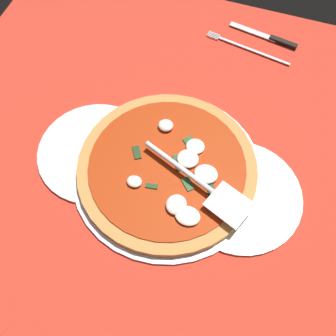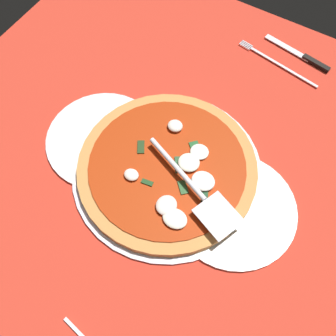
{
  "view_description": "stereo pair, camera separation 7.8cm",
  "coord_description": "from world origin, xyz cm",
  "px_view_note": "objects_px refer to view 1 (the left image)",
  "views": [
    {
      "loc": [
        11.88,
        -32.64,
        70.56
      ],
      "look_at": [
        0.18,
        1.83,
        2.02
      ],
      "focal_mm": 42.68,
      "sensor_mm": 36.0,
      "label": 1
    },
    {
      "loc": [
        18.91,
        -29.38,
        70.56
      ],
      "look_at": [
        0.18,
        1.83,
        2.02
      ],
      "focal_mm": 42.68,
      "sensor_mm": 36.0,
      "label": 2
    }
  ],
  "objects_px": {
    "pizza_server": "(202,184)",
    "place_setting_far": "(259,44)",
    "dinner_plate_left": "(95,152)",
    "pizza": "(169,168)",
    "dinner_plate_right": "(240,196)"
  },
  "relations": [
    {
      "from": "pizza",
      "to": "pizza_server",
      "type": "height_order",
      "value": "pizza_server"
    },
    {
      "from": "pizza",
      "to": "dinner_plate_right",
      "type": "bearing_deg",
      "value": -1.83
    },
    {
      "from": "pizza",
      "to": "dinner_plate_left",
      "type": "bearing_deg",
      "value": -178.31
    },
    {
      "from": "dinner_plate_right",
      "to": "dinner_plate_left",
      "type": "bearing_deg",
      "value": 179.99
    },
    {
      "from": "dinner_plate_right",
      "to": "place_setting_far",
      "type": "height_order",
      "value": "place_setting_far"
    },
    {
      "from": "dinner_plate_left",
      "to": "pizza",
      "type": "xyz_separation_m",
      "value": [
        0.16,
        0.0,
        0.01
      ]
    },
    {
      "from": "dinner_plate_right",
      "to": "pizza_server",
      "type": "relative_size",
      "value": 1.02
    },
    {
      "from": "dinner_plate_left",
      "to": "pizza",
      "type": "relative_size",
      "value": 0.66
    },
    {
      "from": "dinner_plate_left",
      "to": "place_setting_far",
      "type": "height_order",
      "value": "place_setting_far"
    },
    {
      "from": "pizza",
      "to": "place_setting_far",
      "type": "height_order",
      "value": "pizza"
    },
    {
      "from": "pizza_server",
      "to": "place_setting_far",
      "type": "height_order",
      "value": "pizza_server"
    },
    {
      "from": "pizza",
      "to": "place_setting_far",
      "type": "relative_size",
      "value": 1.5
    },
    {
      "from": "dinner_plate_right",
      "to": "pizza_server",
      "type": "bearing_deg",
      "value": -165.71
    },
    {
      "from": "place_setting_far",
      "to": "pizza",
      "type": "bearing_deg",
      "value": 86.4
    },
    {
      "from": "pizza",
      "to": "place_setting_far",
      "type": "distance_m",
      "value": 0.41
    }
  ]
}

